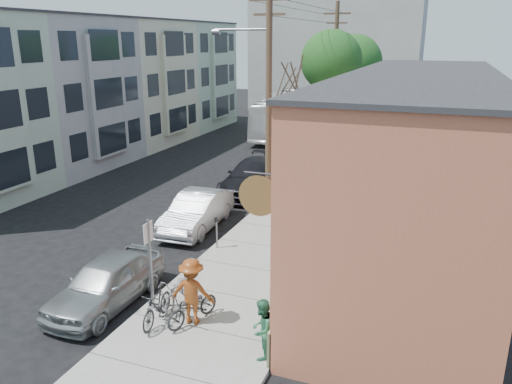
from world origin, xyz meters
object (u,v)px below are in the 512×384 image
(tree_leafy_far, at_px, (354,63))
(patron_green, at_px, (262,329))
(parking_meter_far, at_px, (288,170))
(tree_bare, at_px, (287,146))
(parking_meter_near, at_px, (217,227))
(car_1, at_px, (197,211))
(sign_post, at_px, (150,256))
(bus, at_px, (285,114))
(patron_grey, at_px, (310,254))
(utility_pole_near, at_px, (267,94))
(car_4, at_px, (308,139))
(car_2, at_px, (253,177))
(patio_chair_b, at_px, (274,322))
(patio_chair_a, at_px, (299,283))
(parked_bike_b, at_px, (178,290))
(parked_bike_a, at_px, (157,306))
(cyclist, at_px, (192,291))
(car_0, at_px, (106,282))
(car_3, at_px, (286,156))
(tree_leafy_mid, at_px, (331,61))

(tree_leafy_far, height_order, patron_green, tree_leafy_far)
(parking_meter_far, relative_size, tree_bare, 0.24)
(parking_meter_near, bearing_deg, car_1, 133.51)
(sign_post, xyz_separation_m, tree_bare, (0.45, 11.77, 0.92))
(bus, bearing_deg, tree_bare, -77.06)
(sign_post, relative_size, patron_grey, 1.51)
(utility_pole_near, xyz_separation_m, car_4, (-1.59, 13.56, -4.60))
(parking_meter_far, distance_m, patron_green, 15.37)
(parking_meter_near, bearing_deg, utility_pole_near, 88.48)
(car_2, bearing_deg, patio_chair_b, -67.69)
(patio_chair_a, distance_m, car_1, 7.20)
(utility_pole_near, distance_m, bus, 19.48)
(utility_pole_near, bearing_deg, patron_green, -71.14)
(patio_chair_a, bearing_deg, parked_bike_b, -148.01)
(sign_post, xyz_separation_m, utility_pole_near, (0.04, 9.98, 3.58))
(car_2, relative_size, car_4, 1.19)
(car_2, bearing_deg, sign_post, -83.81)
(parked_bike_b, relative_size, bus, 0.15)
(patio_chair_a, relative_size, parked_bike_a, 0.51)
(utility_pole_near, height_order, tree_leafy_far, utility_pole_near)
(parked_bike_b, distance_m, car_4, 23.18)
(parked_bike_b, distance_m, car_2, 12.09)
(cyclist, height_order, car_0, cyclist)
(tree_leafy_far, bearing_deg, car_4, -109.02)
(car_0, bearing_deg, patron_green, -9.78)
(cyclist, xyz_separation_m, parked_bike_b, (-0.86, 0.71, -0.48))
(car_2, xyz_separation_m, car_3, (0.00, 5.82, -0.17))
(car_1, bearing_deg, parked_bike_a, -74.19)
(parked_bike_b, xyz_separation_m, car_3, (-2.15, 17.72, 0.05))
(sign_post, xyz_separation_m, car_1, (-1.91, 6.59, -1.06))
(utility_pole_near, xyz_separation_m, parked_bike_b, (0.56, -9.53, -4.78))
(tree_leafy_mid, height_order, patron_green, tree_leafy_mid)
(parking_meter_far, height_order, patron_green, patron_green)
(tree_leafy_far, bearing_deg, car_0, -93.89)
(patio_chair_a, xyz_separation_m, patio_chair_b, (-0.01, -2.40, 0.00))
(parking_meter_near, height_order, car_2, car_2)
(car_1, xyz_separation_m, car_3, (0.36, 11.58, -0.10))
(tree_bare, distance_m, parked_bike_b, 11.52)
(parking_meter_near, height_order, bus, bus)
(parking_meter_near, relative_size, car_2, 0.21)
(tree_bare, xyz_separation_m, parked_bike_a, (0.08, -12.39, -2.08))
(parking_meter_far, height_order, car_0, car_0)
(parking_meter_near, bearing_deg, patron_green, -55.82)
(car_1, height_order, car_3, car_1)
(car_0, xyz_separation_m, car_3, (0.00, 18.25, -0.08))
(parking_meter_far, xyz_separation_m, patio_chair_a, (3.93, -11.53, -0.39))
(parking_meter_far, xyz_separation_m, parked_bike_b, (0.70, -13.33, -0.36))
(tree_bare, distance_m, car_3, 7.02)
(patio_chair_a, bearing_deg, car_3, 111.51)
(parking_meter_far, relative_size, patio_chair_b, 1.41)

